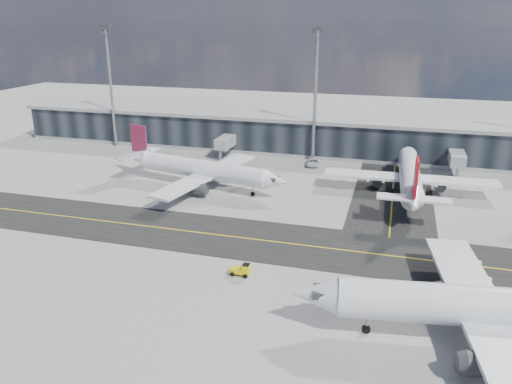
# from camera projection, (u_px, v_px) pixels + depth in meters

# --- Properties ---
(ground) EXTENTS (300.00, 300.00, 0.00)m
(ground) POSITION_uv_depth(u_px,v_px,m) (254.00, 252.00, 69.28)
(ground) COLOR gray
(ground) RESTS_ON ground
(taxiway_lanes) EXTENTS (180.00, 63.00, 0.03)m
(taxiway_lanes) POSITION_uv_depth(u_px,v_px,m) (297.00, 225.00, 77.99)
(taxiway_lanes) COLOR black
(taxiway_lanes) RESTS_ON ground
(terminal_concourse) EXTENTS (152.00, 19.80, 8.80)m
(terminal_concourse) POSITION_uv_depth(u_px,v_px,m) (319.00, 136.00, 117.67)
(terminal_concourse) COLOR black
(terminal_concourse) RESTS_ON ground
(floodlight_masts) EXTENTS (102.50, 0.70, 28.90)m
(floodlight_masts) POSITION_uv_depth(u_px,v_px,m) (315.00, 91.00, 107.54)
(floodlight_masts) COLOR gray
(floodlight_masts) RESTS_ON ground
(airliner_af) EXTENTS (35.52, 30.48, 10.57)m
(airliner_af) POSITION_uv_depth(u_px,v_px,m) (201.00, 169.00, 94.49)
(airliner_af) COLOR silver
(airliner_af) RESTS_ON ground
(airliner_redtail) EXTENTS (31.18, 36.64, 10.88)m
(airliner_redtail) POSITION_uv_depth(u_px,v_px,m) (410.00, 176.00, 90.16)
(airliner_redtail) COLOR silver
(airliner_redtail) RESTS_ON ground
(airliner_near) EXTENTS (41.11, 35.17, 12.18)m
(airliner_near) POSITION_uv_depth(u_px,v_px,m) (503.00, 309.00, 48.58)
(airliner_near) COLOR silver
(airliner_near) RESTS_ON ground
(baggage_tug) EXTENTS (2.60, 1.37, 1.61)m
(baggage_tug) POSITION_uv_depth(u_px,v_px,m) (242.00, 270.00, 62.75)
(baggage_tug) COLOR #D9C50B
(baggage_tug) RESTS_ON ground
(service_van) EXTENTS (3.14, 5.74, 1.53)m
(service_van) POSITION_uv_depth(u_px,v_px,m) (313.00, 162.00, 108.70)
(service_van) COLOR silver
(service_van) RESTS_ON ground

